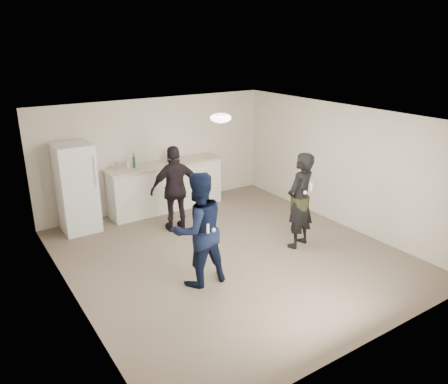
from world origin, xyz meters
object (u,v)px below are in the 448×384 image
woman (300,201)px  spectator (176,189)px  fridge (77,188)px  man (198,229)px  shaker (116,166)px  counter (166,187)px

woman → spectator: woman is taller
fridge → man: bearing=-72.1°
shaker → fridge: bearing=-168.8°
counter → man: (-1.00, -3.18, 0.40)m
shaker → man: bearing=-88.5°
shaker → spectator: spectator is taller
fridge → spectator: fridge is taller
shaker → man: (0.09, -3.29, -0.25)m
counter → man: size_ratio=1.41×
counter → fridge: size_ratio=1.44×
shaker → spectator: bearing=-59.5°
counter → spectator: spectator is taller
man → spectator: man is taller
fridge → man: 3.26m
counter → fridge: 2.03m
counter → woman: 3.32m
fridge → spectator: 1.98m
shaker → spectator: 1.49m
shaker → woman: bearing=-53.9°
fridge → shaker: (0.91, 0.18, 0.28)m
fridge → woman: 4.40m
counter → man: 3.35m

